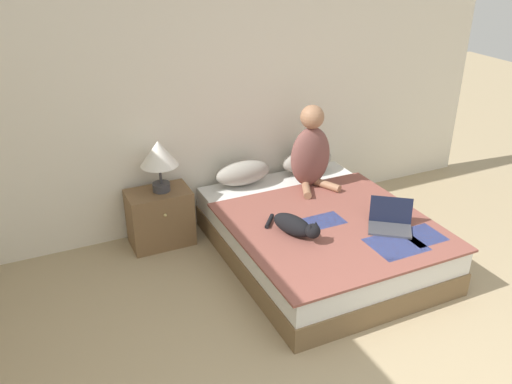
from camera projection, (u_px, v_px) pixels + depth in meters
wall_back at (224, 89)px, 4.84m from camera, size 5.66×0.05×2.55m
bed at (319, 236)px, 4.62m from camera, size 1.58×1.96×0.41m
pillow_near at (243, 173)px, 5.02m from camera, size 0.54×0.25×0.23m
pillow_far at (307, 160)px, 5.29m from camera, size 0.54×0.25×0.23m
person_sitting at (311, 152)px, 4.91m from camera, size 0.39×0.38×0.77m
cat_tabby at (295, 226)px, 4.20m from camera, size 0.30×0.56×0.18m
laptop_open at (390, 222)px, 4.31m from camera, size 0.42×0.41×0.23m
nightstand at (160, 217)px, 4.81m from camera, size 0.55×0.37×0.51m
table_lamp at (159, 156)px, 4.56m from camera, size 0.32×0.32×0.46m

